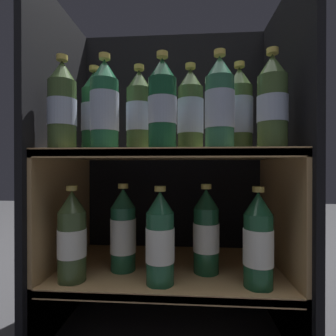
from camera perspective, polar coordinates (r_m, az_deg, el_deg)
fridge_back_wall at (r=1.04m, az=1.07°, el=0.75°), size 0.73×0.02×1.02m
fridge_side_left at (r=0.93m, az=-22.35°, el=0.78°), size 0.02×0.43×1.02m
fridge_side_right at (r=0.88m, az=24.16°, el=0.79°), size 0.02×0.43×1.02m
shelf_lower at (r=0.89m, az=0.24°, el=-22.52°), size 0.69×0.39×0.19m
shelf_upper at (r=0.83m, az=0.26°, el=-6.37°), size 0.69×0.39×0.55m
bottle_upper_front_0 at (r=0.79m, az=-22.05°, el=12.10°), size 0.08×0.08×0.26m
bottle_upper_front_1 at (r=0.75m, az=-13.64°, el=12.71°), size 0.08×0.08×0.26m
bottle_upper_front_2 at (r=0.72m, az=-1.25°, el=13.38°), size 0.08×0.08×0.26m
bottle_upper_front_3 at (r=0.72m, az=11.18°, el=13.25°), size 0.08×0.08×0.26m
bottle_upper_front_4 at (r=0.75m, az=21.76°, el=12.83°), size 0.08×0.08×0.26m
bottle_upper_back_0 at (r=0.85m, az=-15.75°, el=11.32°), size 0.08×0.08×0.26m
bottle_upper_back_1 at (r=0.81m, az=-6.33°, el=11.82°), size 0.08×0.08×0.26m
bottle_upper_back_2 at (r=0.80m, az=4.89°, el=11.96°), size 0.08×0.08×0.26m
bottle_upper_back_3 at (r=0.81m, az=15.26°, el=11.73°), size 0.08×0.08×0.26m
bottle_lower_front_0 at (r=0.79m, az=-20.17°, el=-14.04°), size 0.08×0.08×0.26m
bottle_lower_front_1 at (r=0.73m, az=-1.73°, el=-15.32°), size 0.08×0.08×0.26m
bottle_lower_front_2 at (r=0.75m, az=19.04°, el=-14.93°), size 0.08×0.08×0.26m
bottle_lower_back_0 at (r=0.83m, az=-9.74°, el=-13.40°), size 0.08×0.08×0.26m
bottle_lower_back_1 at (r=0.81m, az=8.30°, el=-13.71°), size 0.08×0.08×0.26m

